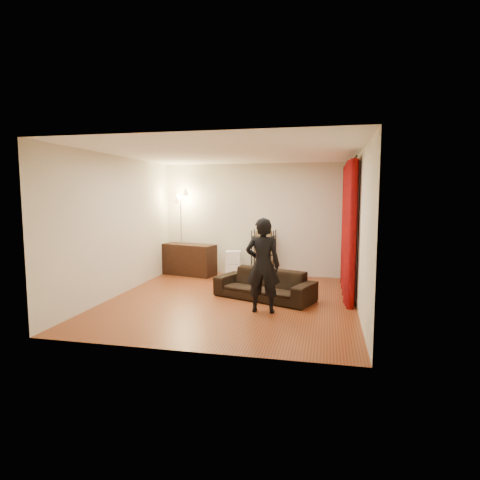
% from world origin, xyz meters
% --- Properties ---
extents(floor, '(5.00, 5.00, 0.00)m').
position_xyz_m(floor, '(0.00, 0.00, 0.00)').
color(floor, brown).
rests_on(floor, ground).
extents(ceiling, '(5.00, 5.00, 0.00)m').
position_xyz_m(ceiling, '(0.00, 0.00, 2.70)').
color(ceiling, white).
rests_on(ceiling, ground).
extents(wall_back, '(5.00, 0.00, 5.00)m').
position_xyz_m(wall_back, '(0.00, 2.50, 1.35)').
color(wall_back, beige).
rests_on(wall_back, ground).
extents(wall_front, '(5.00, 0.00, 5.00)m').
position_xyz_m(wall_front, '(0.00, -2.50, 1.35)').
color(wall_front, beige).
rests_on(wall_front, ground).
extents(wall_left, '(0.00, 5.00, 5.00)m').
position_xyz_m(wall_left, '(-2.25, 0.00, 1.35)').
color(wall_left, beige).
rests_on(wall_left, ground).
extents(wall_right, '(0.00, 5.00, 5.00)m').
position_xyz_m(wall_right, '(2.25, 0.00, 1.35)').
color(wall_right, beige).
rests_on(wall_right, ground).
extents(curtain_rod, '(0.04, 2.65, 0.04)m').
position_xyz_m(curtain_rod, '(2.15, 1.12, 2.58)').
color(curtain_rod, black).
rests_on(curtain_rod, wall_right).
extents(curtain, '(0.22, 2.65, 2.55)m').
position_xyz_m(curtain, '(2.13, 1.12, 1.28)').
color(curtain, '#7A0504').
rests_on(curtain, ground).
extents(sofa, '(2.01, 1.35, 0.55)m').
position_xyz_m(sofa, '(0.58, 0.24, 0.27)').
color(sofa, black).
rests_on(sofa, ground).
extents(person, '(0.59, 0.40, 1.59)m').
position_xyz_m(person, '(0.68, -0.61, 0.79)').
color(person, black).
rests_on(person, ground).
extents(media_cabinet, '(1.38, 0.79, 0.76)m').
position_xyz_m(media_cabinet, '(-1.56, 2.11, 0.38)').
color(media_cabinet, black).
rests_on(media_cabinet, ground).
extents(storage_boxes, '(0.40, 0.34, 0.61)m').
position_xyz_m(storage_boxes, '(-0.47, 2.21, 0.31)').
color(storage_boxes, white).
rests_on(storage_boxes, ground).
extents(wire_shelf, '(0.60, 0.49, 1.13)m').
position_xyz_m(wire_shelf, '(0.26, 2.20, 0.57)').
color(wire_shelf, black).
rests_on(wire_shelf, ground).
extents(floor_lamp, '(0.40, 0.40, 2.05)m').
position_xyz_m(floor_lamp, '(-1.80, 2.20, 1.02)').
color(floor_lamp, silver).
rests_on(floor_lamp, ground).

